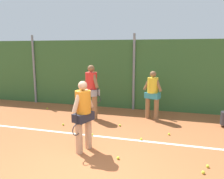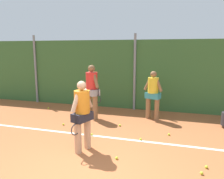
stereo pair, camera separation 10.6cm
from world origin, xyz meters
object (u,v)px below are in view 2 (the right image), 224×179
at_px(tennis_ball_2, 202,173).
at_px(tennis_ball_5, 63,124).
at_px(tennis_ball_12, 48,108).
at_px(player_midcourt, 92,89).
at_px(tennis_ball_1, 117,158).
at_px(tennis_ball_7, 141,139).
at_px(player_backcourt_far, 153,92).
at_px(tennis_ball_4, 206,167).
at_px(tennis_ball_10, 77,133).
at_px(tennis_ball_13, 169,134).
at_px(player_foreground_near, 82,112).
at_px(tennis_ball_8, 120,125).
at_px(tennis_ball_9, 92,134).

height_order(tennis_ball_2, tennis_ball_5, same).
xyz_separation_m(tennis_ball_2, tennis_ball_12, (-5.70, 3.55, 0.00)).
height_order(player_midcourt, tennis_ball_1, player_midcourt).
bearing_deg(player_midcourt, tennis_ball_7, -3.47).
relative_size(player_backcourt_far, tennis_ball_12, 26.12).
relative_size(tennis_ball_2, tennis_ball_5, 1.00).
distance_m(player_backcourt_far, tennis_ball_4, 3.58).
height_order(tennis_ball_10, tennis_ball_13, same).
relative_size(tennis_ball_4, tennis_ball_5, 1.00).
bearing_deg(tennis_ball_2, player_foreground_near, 172.62).
bearing_deg(tennis_ball_10, tennis_ball_12, 136.72).
height_order(tennis_ball_1, tennis_ball_13, same).
distance_m(player_backcourt_far, tennis_ball_10, 3.01).
xyz_separation_m(player_backcourt_far, tennis_ball_8, (-0.92, -1.09, -0.94)).
xyz_separation_m(tennis_ball_1, tennis_ball_2, (1.80, -0.13, 0.00)).
xyz_separation_m(tennis_ball_2, tennis_ball_4, (0.12, 0.29, 0.00)).
relative_size(player_midcourt, tennis_ball_13, 29.17).
distance_m(tennis_ball_2, tennis_ball_13, 2.08).
xyz_separation_m(tennis_ball_5, tennis_ball_13, (3.38, 0.07, 0.00)).
bearing_deg(tennis_ball_12, player_midcourt, -15.46).
height_order(player_midcourt, tennis_ball_5, player_midcourt).
relative_size(tennis_ball_7, tennis_ball_13, 1.00).
distance_m(player_backcourt_far, tennis_ball_2, 3.79).
relative_size(tennis_ball_4, tennis_ball_10, 1.00).
xyz_separation_m(player_backcourt_far, tennis_ball_5, (-2.73, -1.52, -0.94)).
relative_size(player_backcourt_far, tennis_ball_13, 26.12).
relative_size(tennis_ball_5, tennis_ball_10, 1.00).
height_order(player_foreground_near, tennis_ball_4, player_foreground_near).
bearing_deg(tennis_ball_7, tennis_ball_10, -178.72).
bearing_deg(tennis_ball_2, tennis_ball_1, 175.83).
xyz_separation_m(player_midcourt, tennis_ball_7, (2.04, -1.57, -1.05)).
distance_m(tennis_ball_7, tennis_ball_9, 1.42).
distance_m(player_midcourt, tennis_ball_4, 4.60).
xyz_separation_m(tennis_ball_4, tennis_ball_8, (-2.41, 2.03, 0.00)).
relative_size(tennis_ball_5, tennis_ball_13, 1.00).
bearing_deg(tennis_ball_10, tennis_ball_9, -1.47).
xyz_separation_m(player_foreground_near, player_midcourt, (-0.76, 2.58, 0.10)).
distance_m(tennis_ball_4, tennis_ball_9, 3.17).
distance_m(tennis_ball_7, tennis_ball_13, 0.94).
xyz_separation_m(tennis_ball_1, tennis_ball_10, (-1.53, 1.19, 0.00)).
xyz_separation_m(tennis_ball_1, tennis_ball_9, (-1.07, 1.18, 0.00)).
height_order(player_foreground_near, tennis_ball_2, player_foreground_near).
bearing_deg(tennis_ball_1, tennis_ball_8, 102.46).
xyz_separation_m(player_backcourt_far, tennis_ball_4, (1.49, -3.12, -0.94)).
distance_m(tennis_ball_10, tennis_ball_12, 3.24).
distance_m(tennis_ball_2, tennis_ball_7, 2.00).
relative_size(tennis_ball_1, tennis_ball_8, 1.00).
distance_m(tennis_ball_1, tennis_ball_7, 1.28).
distance_m(tennis_ball_1, tennis_ball_5, 2.89).
relative_size(player_foreground_near, player_backcourt_far, 1.01).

